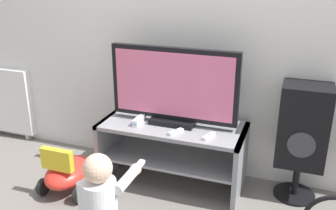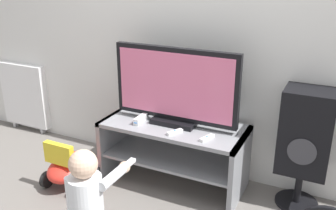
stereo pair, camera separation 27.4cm
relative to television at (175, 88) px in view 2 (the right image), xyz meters
name	(u,v)px [view 2 (the right image)]	position (x,y,z in m)	size (l,w,h in m)	color
ground_plane	(159,198)	(0.00, -0.27, -0.81)	(16.00, 16.00, 0.00)	slate
wall_back	(192,17)	(0.00, 0.31, 0.49)	(10.00, 0.06, 2.60)	silver
tv_stand	(174,145)	(0.00, -0.02, -0.47)	(1.13, 0.50, 0.52)	gray
television	(175,88)	(0.00, 0.00, 0.00)	(0.99, 0.20, 0.60)	black
game_console	(141,119)	(-0.25, -0.09, -0.27)	(0.04, 0.17, 0.05)	white
remote_primary	(207,138)	(0.32, -0.16, -0.28)	(0.08, 0.13, 0.03)	white
remote_secondary	(175,132)	(0.08, -0.17, -0.28)	(0.09, 0.13, 0.03)	white
child	(88,199)	(-0.07, -1.02, -0.37)	(0.28, 0.43, 0.75)	#3F4C72
speaker_tower	(306,135)	(0.95, 0.12, -0.24)	(0.35, 0.31, 0.90)	black
ride_on_toy	(71,167)	(-0.72, -0.41, -0.65)	(0.36, 0.46, 0.42)	red
radiator	(25,95)	(-1.86, 0.24, -0.42)	(0.57, 0.08, 0.73)	white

